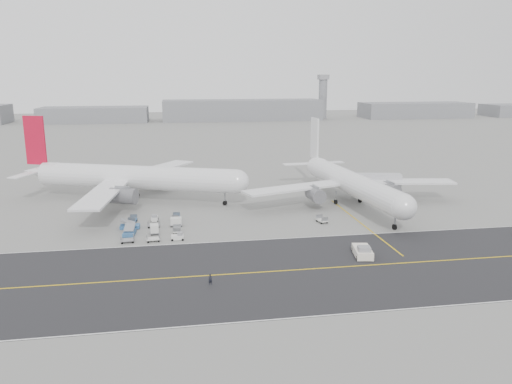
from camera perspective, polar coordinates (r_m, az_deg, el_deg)
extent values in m
plane|color=gray|center=(96.09, -3.97, -5.28)|extent=(700.00, 700.00, 0.00)
cube|color=#29292C|center=(79.97, 0.91, -9.13)|extent=(220.00, 32.00, 0.02)
cube|color=gold|center=(79.97, 0.91, -9.11)|extent=(220.00, 0.30, 0.01)
cube|color=silver|center=(94.58, -0.81, -5.54)|extent=(220.00, 0.25, 0.01)
cube|color=silver|center=(65.91, 3.45, -14.23)|extent=(220.00, 0.25, 0.01)
cube|color=gold|center=(107.55, 11.91, -3.52)|extent=(0.30, 40.00, 0.01)
cylinder|color=gray|center=(372.29, 7.63, 10.50)|extent=(6.00, 6.00, 28.00)
cube|color=gray|center=(371.94, 7.71, 12.89)|extent=(7.00, 7.00, 3.50)
cylinder|color=white|center=(126.17, -13.42, 1.64)|extent=(49.42, 23.47, 5.81)
sphere|color=white|center=(117.89, -2.16, 1.20)|extent=(5.69, 5.69, 5.69)
cone|color=white|center=(139.27, -23.42, 2.15)|extent=(11.10, 8.41, 5.23)
cube|color=red|center=(138.47, -23.94, 5.42)|extent=(5.38, 2.45, 12.36)
cube|color=white|center=(135.72, -24.96, 1.81)|extent=(5.90, 9.65, 0.25)
cube|color=white|center=(143.90, -22.59, 2.61)|extent=(5.90, 9.65, 0.25)
cube|color=white|center=(113.54, -17.17, -0.22)|extent=(9.46, 28.35, 0.45)
cube|color=white|center=(140.53, -11.28, 2.60)|extent=(20.97, 26.35, 0.45)
cylinder|color=slate|center=(116.86, -14.95, -0.44)|extent=(7.06, 5.57, 3.60)
cylinder|color=slate|center=(135.53, -11.06, 1.60)|extent=(7.06, 5.57, 3.60)
cylinder|color=black|center=(119.87, -3.58, -1.27)|extent=(1.20, 0.86, 1.10)
cylinder|color=black|center=(125.06, -14.73, -1.07)|extent=(1.20, 0.86, 1.10)
cylinder|color=black|center=(131.16, -13.40, -0.35)|extent=(1.20, 0.86, 1.10)
cylinder|color=gray|center=(119.50, -3.59, -0.56)|extent=(0.36, 0.36, 3.05)
cylinder|color=white|center=(120.87, 10.89, 1.02)|extent=(9.54, 46.67, 5.32)
sphere|color=white|center=(101.03, 16.52, -1.66)|extent=(5.21, 5.21, 5.21)
cone|color=white|center=(142.69, 6.72, 3.17)|extent=(5.59, 9.45, 4.79)
cube|color=white|center=(142.14, 6.71, 6.13)|extent=(0.96, 5.11, 11.31)
cube|color=white|center=(141.84, 4.84, 3.21)|extent=(8.68, 3.31, 0.25)
cube|color=white|center=(145.19, 8.32, 3.35)|extent=(8.68, 3.31, 0.25)
cube|color=white|center=(116.78, 4.42, 0.47)|extent=(25.89, 13.73, 0.45)
cube|color=white|center=(128.54, 16.31, 1.15)|extent=(26.02, 9.46, 0.45)
cylinder|color=slate|center=(116.51, 6.81, -0.29)|extent=(3.80, 5.93, 3.30)
cylinder|color=slate|center=(124.72, 15.07, 0.24)|extent=(3.80, 5.93, 3.30)
cylinder|color=black|center=(104.66, 15.55, -3.87)|extent=(0.60, 1.19, 1.15)
cylinder|color=black|center=(122.15, 9.10, -1.12)|extent=(0.60, 1.19, 1.15)
cylinder|color=black|center=(124.81, 11.78, -0.93)|extent=(0.60, 1.19, 1.15)
cylinder|color=gray|center=(104.27, 15.60, -3.13)|extent=(0.36, 0.36, 2.79)
cube|color=white|center=(88.31, 12.07, -6.70)|extent=(3.74, 6.12, 1.29)
cube|color=gray|center=(86.80, 12.26, -6.38)|extent=(2.32, 2.18, 0.83)
cylinder|color=gray|center=(91.66, 11.64, -6.15)|extent=(0.57, 2.39, 0.15)
cylinder|color=black|center=(86.17, 11.55, -7.44)|extent=(0.51, 0.88, 0.83)
cylinder|color=black|center=(86.65, 13.12, -7.40)|extent=(0.51, 0.88, 0.83)
cylinder|color=black|center=(90.26, 11.03, -6.46)|extent=(0.51, 0.88, 0.83)
cylinder|color=black|center=(90.72, 12.53, -6.43)|extent=(0.51, 0.88, 0.83)
cylinder|color=gray|center=(131.48, 15.91, 0.24)|extent=(1.69, 1.69, 4.23)
cube|color=gray|center=(131.87, 15.86, -0.50)|extent=(3.23, 3.23, 0.74)
cube|color=#B5B5BA|center=(129.30, 12.80, 1.45)|extent=(16.13, 5.97, 2.75)
cube|color=gray|center=(128.05, 9.46, 1.49)|extent=(1.90, 3.56, 3.17)
cylinder|color=black|center=(133.27, 16.22, -0.41)|extent=(0.43, 0.68, 0.63)
imported|color=black|center=(75.31, -5.23, -9.93)|extent=(0.72, 0.56, 1.75)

